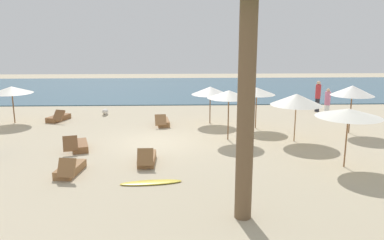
# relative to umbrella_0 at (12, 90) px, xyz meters

# --- Properties ---
(ground_plane) EXTENTS (60.00, 60.00, 0.00)m
(ground_plane) POSITION_rel_umbrella_0_xyz_m (7.91, -4.13, -1.80)
(ground_plane) COLOR #BCAD8E
(ocean_water) EXTENTS (48.00, 16.00, 0.06)m
(ocean_water) POSITION_rel_umbrella_0_xyz_m (7.91, 12.87, -1.77)
(ocean_water) COLOR #3D6075
(ocean_water) RESTS_ON ground_plane
(umbrella_0) EXTENTS (2.20, 2.20, 1.98)m
(umbrella_0) POSITION_rel_umbrella_0_xyz_m (0.00, 0.00, 0.00)
(umbrella_0) COLOR brown
(umbrella_0) RESTS_ON ground_plane
(umbrella_1) EXTENTS (2.27, 2.27, 2.15)m
(umbrella_1) POSITION_rel_umbrella_0_xyz_m (14.10, -4.13, 0.10)
(umbrella_1) COLOR olive
(umbrella_1) RESTS_ON ground_plane
(umbrella_2) EXTENTS (2.00, 2.00, 1.99)m
(umbrella_2) POSITION_rel_umbrella_0_xyz_m (10.59, -0.46, -0.02)
(umbrella_2) COLOR brown
(umbrella_2) RESTS_ON ground_plane
(umbrella_3) EXTENTS (1.93, 1.93, 2.27)m
(umbrella_3) POSITION_rel_umbrella_0_xyz_m (11.15, -3.78, 0.29)
(umbrella_3) COLOR brown
(umbrella_3) RESTS_ON ground_plane
(umbrella_4) EXTENTS (2.30, 2.30, 2.15)m
(umbrella_4) POSITION_rel_umbrella_0_xyz_m (14.91, -7.57, 0.20)
(umbrella_4) COLOR brown
(umbrella_4) RESTS_ON ground_plane
(umbrella_5) EXTENTS (2.01, 2.01, 2.32)m
(umbrella_5) POSITION_rel_umbrella_0_xyz_m (17.19, -2.76, 0.28)
(umbrella_5) COLOR brown
(umbrella_5) RESTS_ON ground_plane
(umbrella_6) EXTENTS (1.86, 1.86, 2.09)m
(umbrella_6) POSITION_rel_umbrella_0_xyz_m (12.84, -1.63, 0.11)
(umbrella_6) COLOR brown
(umbrella_6) RESTS_ON ground_plane
(lounger_0) EXTENTS (1.12, 1.78, 0.70)m
(lounger_0) POSITION_rel_umbrella_0_xyz_m (2.23, 0.41, -1.63)
(lounger_0) COLOR brown
(lounger_0) RESTS_ON ground_plane
(lounger_1) EXTENTS (0.60, 1.66, 0.73)m
(lounger_1) POSITION_rel_umbrella_0_xyz_m (7.72, -6.92, -1.63)
(lounger_1) COLOR olive
(lounger_1) RESTS_ON ground_plane
(lounger_2) EXTENTS (0.80, 1.76, 0.67)m
(lounger_2) POSITION_rel_umbrella_0_xyz_m (8.06, -0.80, -1.63)
(lounger_2) COLOR olive
(lounger_2) RESTS_ON ground_plane
(lounger_3) EXTENTS (0.79, 1.69, 0.75)m
(lounger_3) POSITION_rel_umbrella_0_xyz_m (5.17, -7.98, -1.63)
(lounger_3) COLOR olive
(lounger_3) RESTS_ON ground_plane
(lounger_4) EXTENTS (1.03, 1.76, 0.72)m
(lounger_4) POSITION_rel_umbrella_0_xyz_m (4.75, -5.10, -1.63)
(lounger_4) COLOR brown
(lounger_4) RESTS_ON ground_plane
(person_3) EXTENTS (0.44, 0.44, 1.68)m
(person_3) POSITION_rel_umbrella_0_xyz_m (17.46, 0.86, -0.95)
(person_3) COLOR white
(person_3) RESTS_ON ground_plane
(person_4) EXTENTS (0.38, 0.38, 1.91)m
(person_4) POSITION_rel_umbrella_0_xyz_m (17.49, 2.51, -0.82)
(person_4) COLOR #26262D
(person_4) RESTS_ON ground_plane
(dog) EXTENTS (0.34, 0.79, 0.37)m
(dog) POSITION_rel_umbrella_0_xyz_m (4.51, 1.96, -1.61)
(dog) COLOR silver
(dog) RESTS_ON ground_plane
(surfboard) EXTENTS (2.03, 0.65, 0.07)m
(surfboard) POSITION_rel_umbrella_0_xyz_m (8.02, -8.94, -1.76)
(surfboard) COLOR gold
(surfboard) RESTS_ON ground_plane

